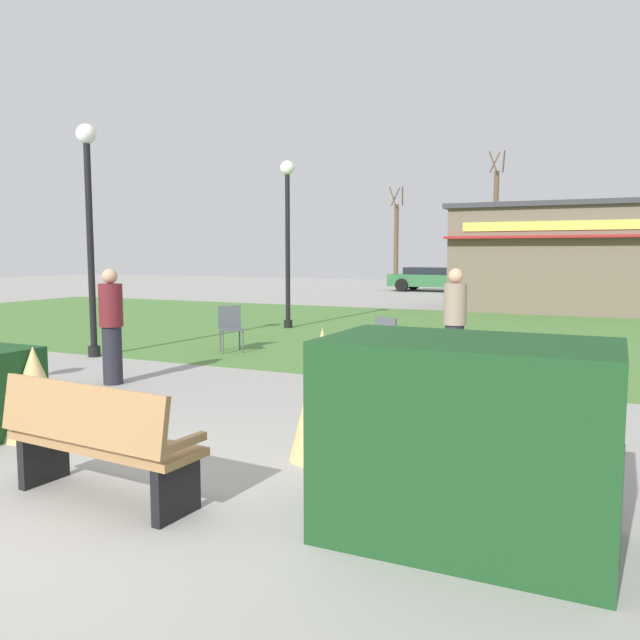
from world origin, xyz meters
TOP-DOWN VIEW (x-y plane):
  - ground_plane at (0.00, 0.00)m, footprint 80.00×80.00m
  - lawn_patch at (0.00, 11.33)m, footprint 36.00×12.00m
  - park_bench at (-0.06, 0.01)m, footprint 1.74×0.66m
  - hedge_right at (2.63, 0.58)m, footprint 1.88×1.10m
  - ornamental_grass_behind_left at (-1.97, 1.09)m, footprint 0.70×0.70m
  - ornamental_grass_behind_right at (1.06, 1.69)m, footprint 0.63×0.63m
  - lamppost_mid at (-5.25, 5.26)m, footprint 0.36×0.36m
  - lamppost_far at (-4.14, 10.84)m, footprint 0.36×0.36m
  - trash_bin at (3.33, 0.58)m, footprint 0.52×0.52m
  - food_kiosk at (3.39, 19.05)m, footprint 10.27×4.44m
  - cafe_chair_west at (0.11, 5.96)m, footprint 0.58×0.58m
  - cafe_chair_east at (-3.30, 6.87)m, footprint 0.62×0.62m
  - person_strolling at (1.32, 5.83)m, footprint 0.34×0.34m
  - person_standing at (-3.16, 3.49)m, footprint 0.34×0.34m
  - parked_car_west_slot at (-4.96, 27.76)m, footprint 4.25×2.15m
  - tree_left_bg at (-8.93, 34.04)m, footprint 0.91×0.96m
  - tree_right_bg at (-2.74, 32.42)m, footprint 0.91×0.96m

SIDE VIEW (x-z plane):
  - ground_plane at x=0.00m, z-range 0.00..0.00m
  - lawn_patch at x=0.00m, z-range 0.00..0.01m
  - trash_bin at x=3.33m, z-range 0.00..0.77m
  - ornamental_grass_behind_left at x=-1.97m, z-range 0.00..0.95m
  - park_bench at x=-0.06m, z-range 0.01..0.96m
  - cafe_chair_west at x=0.11m, z-range 0.08..0.97m
  - cafe_chair_east at x=-3.30m, z-range 0.08..0.97m
  - ornamental_grass_behind_right at x=1.06m, z-range 0.00..1.24m
  - parked_car_west_slot at x=-4.96m, z-range 0.04..1.24m
  - hedge_right at x=2.63m, z-range 0.00..1.35m
  - person_strolling at x=1.32m, z-range 0.02..1.71m
  - person_standing at x=-3.16m, z-range 0.02..1.71m
  - food_kiosk at x=3.39m, z-range 0.01..3.51m
  - tree_left_bg at x=-8.93m, z-range -0.36..5.54m
  - lamppost_mid at x=-5.25m, z-range 0.54..4.76m
  - lamppost_far at x=-4.14m, z-range 0.54..4.76m
  - tree_right_bg at x=-2.74m, z-range -0.37..7.02m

